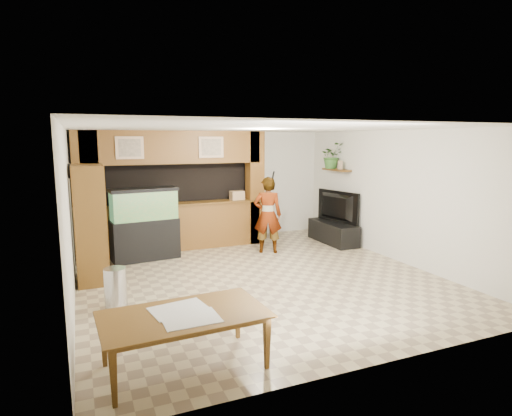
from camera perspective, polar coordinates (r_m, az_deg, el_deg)
name	(u,v)px	position (r m, az deg, el deg)	size (l,w,h in m)	color
floor	(258,277)	(7.68, 0.28, -9.20)	(6.50, 6.50, 0.00)	tan
ceiling	(258,128)	(7.29, 0.29, 10.58)	(6.50, 6.50, 0.00)	white
wall_back	(206,186)	(10.42, -6.71, 2.92)	(6.00, 6.00, 0.00)	beige
wall_left	(69,217)	(6.81, -23.66, -1.08)	(6.50, 6.50, 0.00)	beige
wall_right	(397,196)	(8.97, 18.23, 1.53)	(6.50, 6.50, 0.00)	beige
partition	(172,190)	(9.60, -11.14, 2.36)	(4.20, 0.99, 2.60)	brown
wall_clock	(70,171)	(7.73, -23.59, 4.55)	(0.05, 0.25, 0.25)	black
wall_shelf	(336,170)	(10.39, 10.66, 5.02)	(0.25, 0.90, 0.04)	brown
pantry_cabinet	(90,224)	(7.74, -21.22, -2.03)	(0.50, 0.82, 2.00)	brown
trash_can	(116,288)	(6.62, -18.22, -10.06)	(0.32, 0.32, 0.58)	#B2B2B7
aquarium	(145,225)	(8.91, -14.61, -2.18)	(1.32, 0.49, 1.46)	black
tv_stand	(333,232)	(10.28, 10.25, -3.22)	(0.53, 1.45, 0.48)	black
television	(334,207)	(10.17, 10.35, 0.15)	(1.29, 0.17, 0.74)	black
photo_frame	(340,165)	(10.25, 11.17, 5.64)	(0.03, 0.15, 0.20)	tan
potted_plant	(332,156)	(10.50, 10.07, 6.89)	(0.56, 0.49, 0.62)	#2F5C25
person	(268,215)	(9.12, 1.57, -0.94)	(0.60, 0.39, 1.64)	tan
microphone	(273,175)	(8.89, 2.31, 4.43)	(0.04, 0.04, 0.16)	black
dining_table	(186,342)	(4.78, -9.35, -17.21)	(1.73, 0.96, 0.61)	brown
newspaper_a	(191,319)	(4.54, -8.68, -14.39)	(0.57, 0.42, 0.01)	silver
newspaper_b	(179,309)	(4.79, -10.21, -13.14)	(0.59, 0.43, 0.01)	silver
counter_box	(237,195)	(9.84, -2.54, 1.69)	(0.31, 0.21, 0.21)	#A7815A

